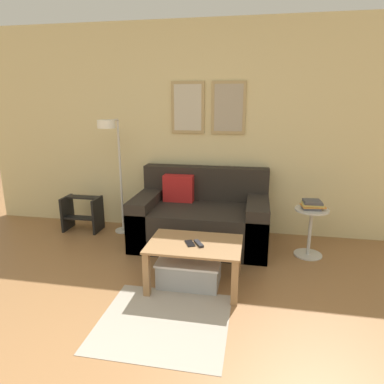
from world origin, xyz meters
The scene contains 11 objects.
wall_back centered at (0.00, 3.14, 1.28)m, with size 5.60×0.09×2.55m.
area_rug centered at (0.14, 1.10, 0.00)m, with size 0.99×0.91×0.01m, color #A39989.
couch centered at (0.18, 2.66, 0.30)m, with size 1.52×0.90×0.86m.
coffee_table centered at (0.28, 1.68, 0.33)m, with size 0.83×0.56×0.42m.
storage_bin centered at (0.23, 1.71, 0.12)m, with size 0.57×0.38×0.24m.
floor_lamp centered at (-0.86, 2.62, 1.05)m, with size 0.21×0.52×1.43m.
side_table centered at (1.39, 2.53, 0.32)m, with size 0.35×0.35×0.53m.
book_stack centered at (1.39, 2.53, 0.58)m, with size 0.26×0.20×0.09m.
remote_control centered at (0.32, 1.66, 0.43)m, with size 0.04×0.15×0.02m, color #232328.
cell_phone centered at (0.24, 1.66, 0.42)m, with size 0.07×0.14×0.01m, color black.
step_stool centered at (-1.39, 2.77, 0.24)m, with size 0.46×0.29×0.44m.
Camera 1 is at (0.78, -1.09, 1.64)m, focal length 32.00 mm.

